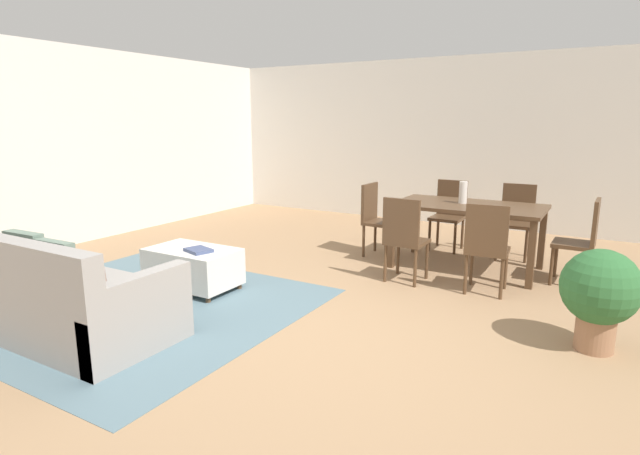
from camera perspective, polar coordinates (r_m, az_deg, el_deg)
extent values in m
plane|color=#9E7A56|center=(4.26, -0.72, -11.66)|extent=(10.80, 10.80, 0.00)
cube|color=silver|center=(8.58, 16.97, 9.12)|extent=(9.00, 0.12, 2.70)
cube|color=silver|center=(7.57, -29.42, 7.78)|extent=(0.12, 11.00, 2.70)
cube|color=slate|center=(5.10, -20.14, -8.28)|extent=(3.00, 2.80, 0.01)
cube|color=gray|center=(4.77, -27.38, -7.70)|extent=(2.13, 0.93, 0.42)
cube|color=gray|center=(4.47, -32.02, -3.68)|extent=(2.13, 0.16, 0.44)
cube|color=gray|center=(3.96, -19.63, -9.38)|extent=(0.14, 0.93, 0.62)
cube|color=slate|center=(4.78, -30.23, -2.80)|extent=(0.41, 0.12, 0.40)
cube|color=slate|center=(4.43, -27.64, -3.76)|extent=(0.38, 0.12, 0.38)
cube|color=gray|center=(4.08, -24.78, -5.12)|extent=(0.33, 0.12, 0.33)
cube|color=silver|center=(5.36, -14.10, -4.23)|extent=(0.91, 0.56, 0.37)
cylinder|color=#513823|center=(5.86, -15.27, -5.08)|extent=(0.05, 0.05, 0.06)
cylinder|color=#513823|center=(5.33, -9.07, -6.51)|extent=(0.05, 0.05, 0.06)
cylinder|color=#513823|center=(5.56, -18.69, -6.22)|extent=(0.05, 0.05, 0.06)
cylinder|color=#513823|center=(5.00, -12.47, -7.91)|extent=(0.05, 0.05, 0.06)
cube|color=#513823|center=(6.06, 16.35, 2.33)|extent=(1.65, 0.93, 0.04)
cube|color=#513823|center=(6.73, 10.68, 0.25)|extent=(0.07, 0.07, 0.72)
cube|color=#513823|center=(6.39, 23.72, -1.19)|extent=(0.07, 0.07, 0.72)
cube|color=#513823|center=(5.98, 8.03, -1.13)|extent=(0.07, 0.07, 0.72)
cube|color=#513823|center=(5.60, 22.69, -2.86)|extent=(0.07, 0.07, 0.72)
cube|color=#513823|center=(5.51, 9.76, -1.59)|extent=(0.41, 0.41, 0.04)
cube|color=#513823|center=(5.29, 9.11, 0.71)|extent=(0.40, 0.05, 0.47)
cylinder|color=#513823|center=(5.78, 8.77, -3.21)|extent=(0.04, 0.04, 0.41)
cylinder|color=#513823|center=(5.66, 11.93, -3.66)|extent=(0.04, 0.04, 0.41)
cylinder|color=#513823|center=(5.48, 7.35, -4.02)|extent=(0.04, 0.04, 0.41)
cylinder|color=#513823|center=(5.35, 10.66, -4.52)|extent=(0.04, 0.04, 0.41)
cube|color=#513823|center=(5.33, 18.32, -2.47)|extent=(0.43, 0.43, 0.04)
cube|color=#513823|center=(5.10, 18.23, -0.16)|extent=(0.40, 0.07, 0.47)
cylinder|color=#513823|center=(5.58, 16.68, -4.14)|extent=(0.04, 0.04, 0.41)
cylinder|color=#513823|center=(5.54, 20.16, -4.49)|extent=(0.04, 0.04, 0.41)
cylinder|color=#513823|center=(5.25, 16.07, -5.10)|extent=(0.04, 0.04, 0.41)
cylinder|color=#513823|center=(5.21, 19.76, -5.48)|extent=(0.04, 0.04, 0.41)
cube|color=#513823|center=(6.92, 14.09, 1.02)|extent=(0.41, 0.41, 0.04)
cube|color=#513823|center=(7.05, 14.64, 3.29)|extent=(0.40, 0.05, 0.47)
cylinder|color=#513823|center=(6.76, 14.94, -1.24)|extent=(0.04, 0.04, 0.41)
cylinder|color=#513823|center=(6.86, 12.22, -0.91)|extent=(0.04, 0.04, 0.41)
cylinder|color=#513823|center=(7.08, 15.72, -0.69)|extent=(0.04, 0.04, 0.41)
cylinder|color=#513823|center=(7.18, 13.11, -0.39)|extent=(0.04, 0.04, 0.41)
cube|color=#513823|center=(6.77, 21.08, 0.32)|extent=(0.41, 0.41, 0.04)
cube|color=#513823|center=(6.90, 21.46, 2.66)|extent=(0.40, 0.05, 0.47)
cylinder|color=#513823|center=(6.63, 22.17, -2.00)|extent=(0.04, 0.04, 0.41)
cylinder|color=#513823|center=(6.67, 19.28, -1.68)|extent=(0.04, 0.04, 0.41)
cylinder|color=#513823|center=(6.96, 22.53, -1.39)|extent=(0.04, 0.04, 0.41)
cylinder|color=#513823|center=(7.00, 19.77, -1.10)|extent=(0.04, 0.04, 0.41)
cube|color=#513823|center=(5.94, 26.63, -1.70)|extent=(0.41, 0.41, 0.04)
cube|color=#513823|center=(5.88, 28.60, 0.52)|extent=(0.05, 0.40, 0.47)
cylinder|color=#513823|center=(5.85, 24.61, -4.01)|extent=(0.04, 0.04, 0.41)
cylinder|color=#513823|center=(6.17, 25.01, -3.23)|extent=(0.04, 0.04, 0.41)
cylinder|color=#513823|center=(5.82, 27.93, -4.39)|extent=(0.04, 0.04, 0.41)
cylinder|color=#513823|center=(6.15, 28.15, -3.59)|extent=(0.04, 0.04, 0.41)
cube|color=#513823|center=(6.47, 6.98, 0.53)|extent=(0.41, 0.41, 0.04)
cube|color=#513823|center=(6.50, 5.59, 2.90)|extent=(0.05, 0.40, 0.47)
cylinder|color=#513823|center=(6.60, 8.89, -1.29)|extent=(0.04, 0.04, 0.41)
cylinder|color=#513823|center=(6.30, 7.69, -1.91)|extent=(0.04, 0.04, 0.41)
cylinder|color=#513823|center=(6.73, 6.22, -0.95)|extent=(0.04, 0.04, 0.41)
cylinder|color=#513823|center=(6.44, 4.92, -1.53)|extent=(0.04, 0.04, 0.41)
cylinder|color=silver|center=(6.09, 15.81, 3.81)|extent=(0.09, 0.09, 0.25)
cube|color=#3F4C72|center=(5.17, -13.52, -2.50)|extent=(0.31, 0.27, 0.03)
cylinder|color=#996B4C|center=(4.42, 28.53, -10.44)|extent=(0.28, 0.28, 0.26)
sphere|color=#2D6633|center=(4.30, 29.02, -5.86)|extent=(0.57, 0.57, 0.57)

